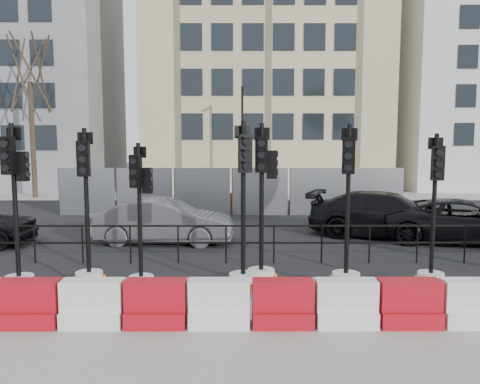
{
  "coord_description": "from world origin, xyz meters",
  "views": [
    {
      "loc": [
        0.33,
        -10.3,
        3.06
      ],
      "look_at": [
        0.35,
        3.0,
        1.64
      ],
      "focal_mm": 35.0,
      "sensor_mm": 36.0,
      "label": 1
    }
  ],
  "objects": [
    {
      "name": "ground",
      "position": [
        0.0,
        0.0,
        0.0
      ],
      "size": [
        120.0,
        120.0,
        0.0
      ],
      "primitive_type": "plane",
      "color": "#51514C",
      "rests_on": "ground"
    },
    {
      "name": "sidewalk_near",
      "position": [
        0.0,
        -3.0,
        0.01
      ],
      "size": [
        40.0,
        6.0,
        0.02
      ],
      "primitive_type": "cube",
      "color": "gray",
      "rests_on": "ground"
    },
    {
      "name": "road",
      "position": [
        0.0,
        7.0,
        0.01
      ],
      "size": [
        40.0,
        14.0,
        0.03
      ],
      "primitive_type": "cube",
      "color": "black",
      "rests_on": "ground"
    },
    {
      "name": "sidewalk_far",
      "position": [
        0.0,
        16.0,
        0.01
      ],
      "size": [
        40.0,
        4.0,
        0.02
      ],
      "primitive_type": "cube",
      "color": "gray",
      "rests_on": "ground"
    },
    {
      "name": "building_grey",
      "position": [
        -14.0,
        21.99,
        7.0
      ],
      "size": [
        11.0,
        9.06,
        14.0
      ],
      "color": "gray",
      "rests_on": "ground"
    },
    {
      "name": "building_cream",
      "position": [
        2.0,
        21.99,
        9.0
      ],
      "size": [
        15.0,
        10.06,
        18.0
      ],
      "color": "beige",
      "rests_on": "ground"
    },
    {
      "name": "kerb_railing",
      "position": [
        0.0,
        1.2,
        0.69
      ],
      "size": [
        18.0,
        0.04,
        1.0
      ],
      "color": "black",
      "rests_on": "ground"
    },
    {
      "name": "heras_fencing",
      "position": [
        0.57,
        9.86,
        0.65
      ],
      "size": [
        14.33,
        1.72,
        2.0
      ],
      "color": "gray",
      "rests_on": "ground"
    },
    {
      "name": "lamp_post_far",
      "position": [
        0.5,
        14.98,
        3.22
      ],
      "size": [
        0.12,
        0.56,
        6.0
      ],
      "color": "black",
      "rests_on": "ground"
    },
    {
      "name": "tree_bare_far",
      "position": [
        -11.0,
        15.5,
        6.65
      ],
      "size": [
        2.0,
        2.0,
        9.0
      ],
      "color": "#473828",
      "rests_on": "ground"
    },
    {
      "name": "barrier_row",
      "position": [
        -0.0,
        -2.8,
        0.37
      ],
      "size": [
        15.7,
        0.5,
        0.8
      ],
      "color": "red",
      "rests_on": "ground"
    },
    {
      "name": "traffic_signal_b",
      "position": [
        -4.04,
        -1.26,
        0.82
      ],
      "size": [
        0.68,
        0.68,
        3.43
      ],
      "rotation": [
        0.0,
        0.0,
        -0.24
      ],
      "color": "white",
      "rests_on": "ground"
    },
    {
      "name": "traffic_signal_c",
      "position": [
        -2.76,
        -0.92,
        0.69
      ],
      "size": [
        0.66,
        0.66,
        3.34
      ],
      "rotation": [
        0.0,
        0.0,
        0.06
      ],
      "color": "white",
      "rests_on": "ground"
    },
    {
      "name": "traffic_signal_d",
      "position": [
        -1.65,
        -1.12,
        0.73
      ],
      "size": [
        0.6,
        0.6,
        3.05
      ],
      "rotation": [
        0.0,
        0.0,
        -0.34
      ],
      "color": "white",
      "rests_on": "ground"
    },
    {
      "name": "traffic_signal_e",
      "position": [
        0.41,
        -1.12,
        0.72
      ],
      "size": [
        0.68,
        0.68,
        3.47
      ],
      "rotation": [
        0.0,
        0.0,
        0.29
      ],
      "color": "white",
      "rests_on": "ground"
    },
    {
      "name": "traffic_signal_f",
      "position": [
        0.8,
        -0.79,
        0.82
      ],
      "size": [
        0.68,
        0.68,
        3.44
      ],
      "rotation": [
        0.0,
        0.0,
        -0.1
      ],
      "color": "white",
      "rests_on": "ground"
    },
    {
      "name": "traffic_signal_g",
      "position": [
        2.5,
        -1.04,
        0.71
      ],
      "size": [
        0.67,
        0.67,
        3.42
      ],
      "rotation": [
        0.0,
        0.0,
        -0.27
      ],
      "color": "white",
      "rests_on": "ground"
    },
    {
      "name": "traffic_signal_h",
      "position": [
        4.27,
        -0.95,
        0.67
      ],
      "size": [
        0.64,
        0.64,
        3.23
      ],
      "rotation": [
        0.0,
        0.0,
        -0.08
      ],
      "color": "white",
      "rests_on": "ground"
    },
    {
      "name": "car_b",
      "position": [
        -1.94,
        3.62,
        0.68
      ],
      "size": [
        1.94,
        4.32,
        1.37
      ],
      "primitive_type": "imported",
      "rotation": [
        0.0,
        0.0,
        1.51
      ],
      "color": "#515257",
      "rests_on": "ground"
    },
    {
      "name": "car_c",
      "position": [
        5.11,
        4.47,
        0.74
      ],
      "size": [
        5.57,
        6.5,
        1.47
      ],
      "primitive_type": "imported",
      "rotation": [
        0.0,
        0.0,
        1.19
      ],
      "color": "black",
      "rests_on": "ground"
    },
    {
      "name": "car_d",
      "position": [
        7.17,
        3.69,
        0.67
      ],
      "size": [
        4.62,
        5.91,
        1.33
      ],
      "primitive_type": "imported",
      "rotation": [
        0.0,
        0.0,
        1.31
      ],
      "color": "black",
      "rests_on": "ground"
    }
  ]
}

